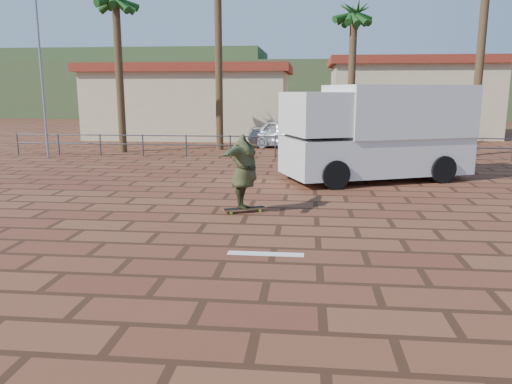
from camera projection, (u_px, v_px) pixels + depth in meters
ground at (237, 234)px, 10.35m from camera, size 120.00×120.00×0.00m
paint_stripe at (266, 254)px, 9.11m from camera, size 1.40×0.22×0.01m
guardrail at (275, 143)px, 21.91m from camera, size 24.06×0.06×1.00m
flagpole at (42, 50)px, 21.15m from camera, size 1.30×0.10×8.00m
palm_far_left at (116, 4)px, 22.91m from camera, size 2.40×2.40×8.25m
palm_center at (354, 18)px, 23.84m from camera, size 2.40×2.40×7.75m
building_west at (192, 101)px, 31.95m from camera, size 12.60×7.60×4.50m
building_east at (410, 97)px, 32.43m from camera, size 10.60×6.60×5.00m
hill_front at (297, 90)px, 58.49m from camera, size 70.00×18.00×6.00m
hill_back at (132, 82)px, 66.37m from camera, size 35.00×14.00×8.00m
longboard at (244, 209)px, 12.22m from camera, size 1.07×0.65×0.11m
skateboarder at (244, 172)px, 12.04m from camera, size 1.05×2.31×1.81m
campervan at (378, 131)px, 16.46m from camera, size 6.50×4.58×3.11m
car_silver at (290, 134)px, 25.75m from camera, size 4.67×3.41×1.48m
car_white at (360, 138)px, 22.56m from camera, size 5.30×3.38×1.65m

